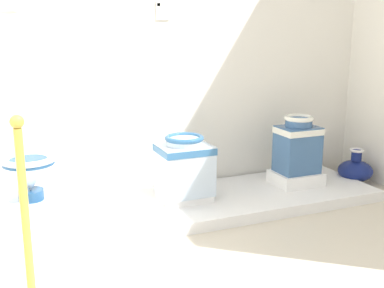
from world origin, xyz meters
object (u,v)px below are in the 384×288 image
at_px(antique_toilet_broad_patterned, 184,164).
at_px(plinth_block_leftmost, 296,178).
at_px(antique_toilet_squat_floral, 30,177).
at_px(plinth_block_broad_patterned, 185,196).
at_px(antique_toilet_leftmost, 298,144).
at_px(decorative_vase_spare, 355,170).
at_px(info_placard_first, 9,1).
at_px(info_placard_second, 163,10).
at_px(stanchion_post_near_left, 28,251).
at_px(plinth_block_squat_floral, 33,215).

relative_size(antique_toilet_broad_patterned, plinth_block_leftmost, 1.16).
distance_m(antique_toilet_squat_floral, plinth_block_broad_patterned, 1.14).
height_order(antique_toilet_squat_floral, plinth_block_leftmost, antique_toilet_squat_floral).
height_order(antique_toilet_leftmost, decorative_vase_spare, antique_toilet_leftmost).
xyz_separation_m(info_placard_first, info_placard_second, (1.11, 0.00, -0.04)).
distance_m(plinth_block_broad_patterned, info_placard_second, 1.44).
xyz_separation_m(plinth_block_leftmost, info_placard_second, (-1.02, 0.40, 1.36)).
bearing_deg(plinth_block_broad_patterned, stanchion_post_near_left, -140.58).
bearing_deg(antique_toilet_squat_floral, stanchion_post_near_left, -94.96).
bearing_deg(decorative_vase_spare, plinth_block_squat_floral, 179.84).
height_order(plinth_block_squat_floral, antique_toilet_leftmost, antique_toilet_leftmost).
bearing_deg(plinth_block_leftmost, antique_toilet_leftmost, 180.00).
distance_m(antique_toilet_broad_patterned, info_placard_first, 1.67).
bearing_deg(plinth_block_broad_patterned, plinth_block_squat_floral, 179.83).
xyz_separation_m(plinth_block_squat_floral, decorative_vase_spare, (2.74, -0.01, 0.00)).
xyz_separation_m(antique_toilet_broad_patterned, plinth_block_leftmost, (1.01, -0.00, -0.23)).
bearing_deg(antique_toilet_squat_floral, antique_toilet_leftmost, -0.21).
xyz_separation_m(antique_toilet_squat_floral, plinth_block_leftmost, (2.11, -0.01, -0.26)).
bearing_deg(plinth_block_squat_floral, info_placard_second, 20.05).
height_order(antique_toilet_leftmost, info_placard_second, info_placard_second).
height_order(plinth_block_squat_floral, plinth_block_leftmost, plinth_block_leftmost).
bearing_deg(antique_toilet_broad_patterned, decorative_vase_spare, -0.16).
xyz_separation_m(antique_toilet_squat_floral, stanchion_post_near_left, (-0.08, -0.98, -0.07)).
distance_m(antique_toilet_squat_floral, antique_toilet_broad_patterned, 1.10).
bearing_deg(info_placard_second, plinth_block_broad_patterned, -87.98).
distance_m(plinth_block_squat_floral, antique_toilet_broad_patterned, 1.13).
bearing_deg(antique_toilet_broad_patterned, info_placard_second, 92.02).
bearing_deg(plinth_block_squat_floral, antique_toilet_broad_patterned, -0.17).
bearing_deg(info_placard_second, info_placard_first, -180.00).
relative_size(antique_toilet_squat_floral, antique_toilet_leftmost, 0.78).
distance_m(info_placard_second, stanchion_post_near_left, 2.15).
bearing_deg(info_placard_second, antique_toilet_broad_patterned, -87.98).
xyz_separation_m(antique_toilet_leftmost, stanchion_post_near_left, (-2.19, -0.97, -0.10)).
relative_size(plinth_block_squat_floral, antique_toilet_broad_patterned, 0.87).
distance_m(antique_toilet_broad_patterned, stanchion_post_near_left, 1.54).
relative_size(info_placard_first, stanchion_post_near_left, 0.13).
bearing_deg(decorative_vase_spare, plinth_block_leftmost, 180.00).
distance_m(antique_toilet_leftmost, info_placard_second, 1.53).
xyz_separation_m(plinth_block_squat_floral, stanchion_post_near_left, (-0.08, -0.98, 0.20)).
height_order(plinth_block_squat_floral, decorative_vase_spare, decorative_vase_spare).
bearing_deg(info_placard_first, stanchion_post_near_left, -92.63).
xyz_separation_m(plinth_block_leftmost, antique_toilet_leftmost, (-0.00, 0.00, 0.29)).
bearing_deg(stanchion_post_near_left, plinth_block_broad_patterned, 39.42).
bearing_deg(decorative_vase_spare, plinth_block_broad_patterned, 179.84).
bearing_deg(plinth_block_squat_floral, plinth_block_leftmost, -0.21).
relative_size(plinth_block_squat_floral, info_placard_second, 2.80).
bearing_deg(decorative_vase_spare, info_placard_first, 171.66).
relative_size(plinth_block_leftmost, info_placard_first, 3.06).
distance_m(plinth_block_leftmost, decorative_vase_spare, 0.63).
xyz_separation_m(plinth_block_broad_patterned, stanchion_post_near_left, (-1.19, -0.98, 0.22)).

